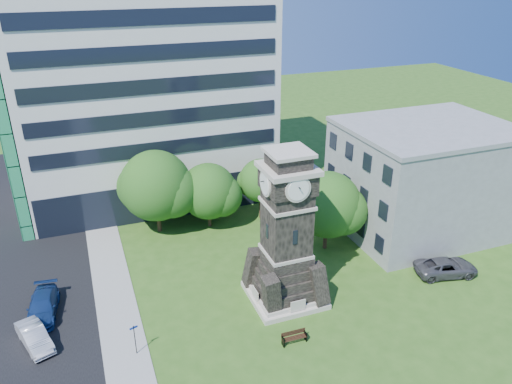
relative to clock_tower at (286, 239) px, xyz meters
name	(u,v)px	position (x,y,z in m)	size (l,w,h in m)	color
ground	(258,321)	(-3.00, -2.00, -5.28)	(160.00, 160.00, 0.00)	#2E5618
sidewalk	(117,309)	(-12.50, 3.00, -5.25)	(3.00, 70.00, 0.06)	gray
clock_tower	(286,239)	(0.00, 0.00, 0.00)	(5.40, 5.40, 12.22)	#B8AFA0
office_tall	(140,65)	(-6.20, 23.84, 8.94)	(26.20, 15.11, 28.60)	silver
office_low	(424,178)	(16.97, 6.00, -0.07)	(15.20, 12.20, 10.40)	#929497
car_street_mid	(34,337)	(-18.16, 1.08, -4.60)	(1.44, 4.13, 1.36)	#B3B5BC
car_street_north	(43,306)	(-17.66, 4.38, -4.56)	(2.03, 4.99, 1.45)	navy
car_east_lot	(446,267)	(13.90, -1.94, -4.56)	(2.40, 5.20, 1.44)	#48474C
park_bench	(294,337)	(-1.46, -4.96, -4.79)	(1.79, 0.48, 0.93)	black
street_sign	(135,337)	(-11.80, -2.26, -3.81)	(0.56, 0.06, 2.35)	black
tree_nw	(157,187)	(-7.07, 14.05, -0.64)	(7.41, 6.74, 8.21)	#332114
tree_nc	(209,193)	(-2.21, 13.31, -1.64)	(6.04, 5.49, 6.54)	#332114
tree_ne	(262,182)	(3.16, 13.15, -1.28)	(4.81, 4.38, 6.35)	#332114
tree_east	(328,206)	(6.53, 5.52, -1.04)	(6.57, 5.98, 7.40)	#332114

